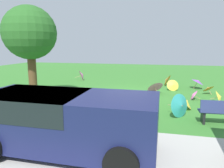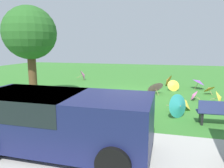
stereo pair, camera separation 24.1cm
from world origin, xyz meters
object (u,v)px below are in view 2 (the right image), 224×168
(park_bench, at_px, (222,113))
(parasol_pink_0, at_px, (84,75))
(parasol_yellow_0, at_px, (174,85))
(parasol_teal_0, at_px, (179,106))
(parasol_orange_0, at_px, (209,89))
(parasol_yellow_1, at_px, (185,102))
(parasol_pink_2, at_px, (155,87))
(parasol_orange_1, at_px, (168,80))
(shade_tree, at_px, (30,34))
(parasol_teal_1, at_px, (76,99))
(van_dark, at_px, (57,117))
(parasol_purple_0, at_px, (199,82))
(parasol_yellow_2, at_px, (220,97))
(parasol_pink_1, at_px, (193,95))
(parasol_blue_1, at_px, (99,104))

(park_bench, relative_size, parasol_pink_0, 1.70)
(park_bench, distance_m, parasol_pink_0, 11.68)
(parasol_yellow_0, distance_m, parasol_teal_0, 5.09)
(parasol_orange_0, height_order, parasol_yellow_1, parasol_yellow_1)
(parasol_orange_0, relative_size, parasol_teal_0, 0.89)
(parasol_pink_2, relative_size, parasol_orange_1, 1.32)
(shade_tree, distance_m, parasol_pink_2, 7.23)
(parasol_pink_2, bearing_deg, parasol_teal_1, 42.36)
(parasol_pink_0, xyz_separation_m, parasol_orange_0, (-8.85, 3.15, -0.07))
(van_dark, bearing_deg, parasol_yellow_0, -111.13)
(parasol_pink_0, bearing_deg, parasol_yellow_1, 138.36)
(parasol_purple_0, xyz_separation_m, parasol_yellow_2, (-0.42, 3.58, -0.16))
(van_dark, distance_m, parasol_pink_2, 7.73)
(van_dark, bearing_deg, parasol_pink_1, -123.10)
(parasol_purple_0, xyz_separation_m, parasol_blue_1, (4.86, 5.83, -0.22))
(parasol_pink_0, distance_m, parasol_pink_2, 6.92)
(parasol_yellow_2, height_order, parasol_pink_2, parasol_pink_2)
(parasol_pink_1, distance_m, parasol_blue_1, 5.00)
(van_dark, relative_size, parasol_yellow_1, 5.96)
(parasol_blue_1, relative_size, parasol_teal_0, 0.83)
(shade_tree, relative_size, parasol_teal_1, 6.12)
(van_dark, bearing_deg, parasol_teal_1, -72.69)
(parasol_blue_1, bearing_deg, parasol_yellow_0, -123.88)
(parasol_pink_0, height_order, parasol_blue_1, parasol_pink_0)
(parasol_pink_1, relative_size, parasol_orange_1, 0.65)
(shade_tree, bearing_deg, parasol_yellow_2, -171.11)
(parasol_yellow_2, xyz_separation_m, parasol_orange_1, (2.35, -4.30, 0.06))
(parasol_yellow_0, distance_m, parasol_orange_0, 1.99)
(parasol_yellow_2, bearing_deg, parasol_purple_0, -83.34)
(parasol_yellow_0, relative_size, parasol_orange_0, 0.95)
(shade_tree, xyz_separation_m, parasol_blue_1, (-3.78, 0.84, -3.05))
(parasol_purple_0, relative_size, parasol_teal_1, 1.23)
(parasol_yellow_1, height_order, parasol_teal_0, parasol_teal_0)
(parasol_yellow_1, xyz_separation_m, parasol_pink_1, (-0.54, -1.80, -0.08))
(shade_tree, distance_m, parasol_pink_0, 7.23)
(parasol_yellow_1, xyz_separation_m, parasol_teal_1, (4.95, 0.41, -0.08))
(parasol_yellow_0, bearing_deg, parasol_teal_1, 43.07)
(parasol_pink_0, xyz_separation_m, parasol_teal_0, (-6.95, 7.69, 0.05))
(parasol_pink_0, relative_size, parasol_orange_1, 1.04)
(shade_tree, relative_size, parasol_yellow_2, 6.40)
(parasol_pink_2, height_order, parasol_teal_1, parasol_pink_2)
(parasol_blue_1, bearing_deg, parasol_teal_0, 175.93)
(park_bench, relative_size, parasol_pink_2, 1.33)
(parasol_pink_0, bearing_deg, parasol_blue_1, 116.25)
(parasol_yellow_0, relative_size, parasol_blue_1, 1.01)
(parasol_yellow_0, bearing_deg, parasol_pink_1, 113.34)
(parasol_orange_0, bearing_deg, parasol_orange_1, -44.91)
(shade_tree, relative_size, parasol_blue_1, 5.96)
(parasol_yellow_0, relative_size, parasol_teal_1, 1.03)
(van_dark, bearing_deg, parasol_orange_1, -106.11)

